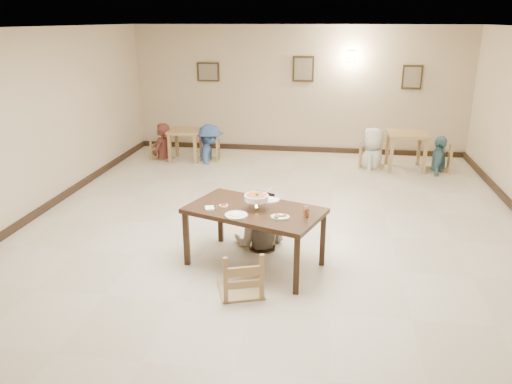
% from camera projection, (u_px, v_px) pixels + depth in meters
% --- Properties ---
extents(floor, '(10.00, 10.00, 0.00)m').
position_uv_depth(floor, '(274.00, 230.00, 7.77)').
color(floor, beige).
rests_on(floor, ground).
extents(ceiling, '(10.00, 10.00, 0.00)m').
position_uv_depth(ceiling, '(277.00, 28.00, 6.78)').
color(ceiling, silver).
rests_on(ceiling, wall_back).
extents(wall_back, '(10.00, 0.00, 10.00)m').
position_uv_depth(wall_back, '(299.00, 90.00, 11.95)').
color(wall_back, '#C9B594').
rests_on(wall_back, floor).
extents(wall_front, '(10.00, 0.00, 10.00)m').
position_uv_depth(wall_front, '(168.00, 345.00, 2.61)').
color(wall_front, '#C9B594').
rests_on(wall_front, floor).
extents(wall_left, '(0.00, 10.00, 10.00)m').
position_uv_depth(wall_left, '(23.00, 127.00, 7.84)').
color(wall_left, '#C9B594').
rests_on(wall_left, floor).
extents(baseboard_back, '(8.00, 0.06, 0.12)m').
position_uv_depth(baseboard_back, '(297.00, 149.00, 12.39)').
color(baseboard_back, black).
rests_on(baseboard_back, floor).
extents(baseboard_left, '(0.06, 10.00, 0.12)m').
position_uv_depth(baseboard_left, '(37.00, 213.00, 8.31)').
color(baseboard_left, black).
rests_on(baseboard_left, floor).
extents(picture_a, '(0.55, 0.04, 0.45)m').
position_uv_depth(picture_a, '(208.00, 72.00, 12.08)').
color(picture_a, '#322414').
rests_on(picture_a, wall_back).
extents(picture_b, '(0.50, 0.04, 0.60)m').
position_uv_depth(picture_b, '(303.00, 69.00, 11.73)').
color(picture_b, '#322414').
rests_on(picture_b, wall_back).
extents(picture_c, '(0.45, 0.04, 0.55)m').
position_uv_depth(picture_c, '(412.00, 77.00, 11.43)').
color(picture_c, '#322414').
rests_on(picture_c, wall_back).
extents(wall_sconce, '(0.16, 0.05, 0.22)m').
position_uv_depth(wall_sconce, '(351.00, 56.00, 11.48)').
color(wall_sconce, '#FFD88C').
rests_on(wall_sconce, wall_back).
extents(main_table, '(1.93, 1.49, 0.80)m').
position_uv_depth(main_table, '(254.00, 214.00, 6.45)').
color(main_table, '#321E11').
rests_on(main_table, floor).
extents(chair_far, '(0.50, 0.50, 1.07)m').
position_uv_depth(chair_far, '(259.00, 208.00, 7.21)').
color(chair_far, tan).
rests_on(chair_far, floor).
extents(chair_near, '(0.51, 0.51, 1.09)m').
position_uv_depth(chair_near, '(240.00, 250.00, 5.85)').
color(chair_near, tan).
rests_on(chair_near, floor).
extents(main_diner, '(0.87, 0.71, 1.67)m').
position_uv_depth(main_diner, '(261.00, 191.00, 6.99)').
color(main_diner, gray).
rests_on(main_diner, floor).
extents(curry_warmer, '(0.34, 0.31, 0.28)m').
position_uv_depth(curry_warmer, '(256.00, 198.00, 6.33)').
color(curry_warmer, silver).
rests_on(curry_warmer, main_table).
extents(rice_plate_far, '(0.31, 0.31, 0.07)m').
position_uv_depth(rice_plate_far, '(268.00, 200.00, 6.69)').
color(rice_plate_far, white).
rests_on(rice_plate_far, main_table).
extents(rice_plate_near, '(0.28, 0.28, 0.06)m').
position_uv_depth(rice_plate_near, '(236.00, 215.00, 6.18)').
color(rice_plate_near, white).
rests_on(rice_plate_near, main_table).
extents(fried_plate, '(0.24, 0.24, 0.05)m').
position_uv_depth(fried_plate, '(280.00, 216.00, 6.12)').
color(fried_plate, white).
rests_on(fried_plate, main_table).
extents(chili_dish, '(0.12, 0.12, 0.02)m').
position_uv_depth(chili_dish, '(224.00, 206.00, 6.50)').
color(chili_dish, white).
rests_on(chili_dish, main_table).
extents(napkin_cutlery, '(0.17, 0.24, 0.03)m').
position_uv_depth(napkin_cutlery, '(210.00, 208.00, 6.40)').
color(napkin_cutlery, white).
rests_on(napkin_cutlery, main_table).
extents(drink_glass, '(0.07, 0.07, 0.14)m').
position_uv_depth(drink_glass, '(306.00, 212.00, 6.14)').
color(drink_glass, white).
rests_on(drink_glass, main_table).
extents(bg_table_left, '(0.73, 0.73, 0.71)m').
position_uv_depth(bg_table_left, '(185.00, 135.00, 11.48)').
color(bg_table_left, '#A17E53').
rests_on(bg_table_left, floor).
extents(bg_table_right, '(0.82, 0.82, 0.81)m').
position_uv_depth(bg_table_right, '(407.00, 139.00, 10.73)').
color(bg_table_right, '#A17E53').
rests_on(bg_table_right, floor).
extents(bg_chair_ll, '(0.42, 0.42, 0.89)m').
position_uv_depth(bg_chair_ll, '(162.00, 141.00, 11.55)').
color(bg_chair_ll, tan).
rests_on(bg_chair_ll, floor).
extents(bg_chair_lr, '(0.42, 0.42, 0.90)m').
position_uv_depth(bg_chair_lr, '(210.00, 141.00, 11.50)').
color(bg_chair_lr, tan).
rests_on(bg_chair_lr, floor).
extents(bg_chair_rl, '(0.51, 0.51, 1.09)m').
position_uv_depth(bg_chair_rl, '(373.00, 143.00, 10.93)').
color(bg_chair_rl, tan).
rests_on(bg_chair_rl, floor).
extents(bg_chair_rr, '(0.48, 0.48, 1.03)m').
position_uv_depth(bg_chair_rr, '(440.00, 148.00, 10.63)').
color(bg_chair_rr, tan).
rests_on(bg_chair_rr, floor).
extents(bg_diner_a, '(0.52, 0.69, 1.71)m').
position_uv_depth(bg_diner_a, '(161.00, 123.00, 11.41)').
color(bg_diner_a, '#55261F').
rests_on(bg_diner_a, floor).
extents(bg_diner_b, '(0.84, 1.19, 1.68)m').
position_uv_depth(bg_diner_b, '(209.00, 124.00, 11.37)').
color(bg_diner_b, '#4C6BA0').
rests_on(bg_diner_b, floor).
extents(bg_diner_c, '(0.74, 0.96, 1.76)m').
position_uv_depth(bg_diner_c, '(374.00, 128.00, 10.82)').
color(bg_diner_c, silver).
rests_on(bg_diner_c, floor).
extents(bg_diner_d, '(0.58, 0.97, 1.55)m').
position_uv_depth(bg_diner_d, '(442.00, 136.00, 10.54)').
color(bg_diner_d, teal).
rests_on(bg_diner_d, floor).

